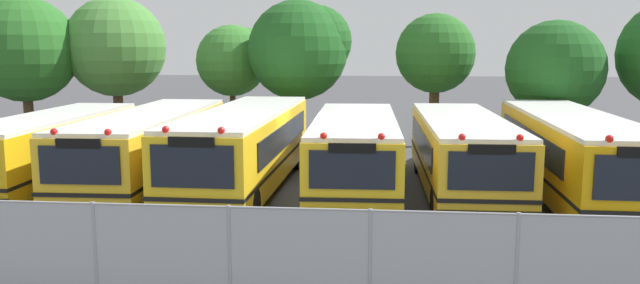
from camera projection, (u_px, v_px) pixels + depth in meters
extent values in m
plane|color=#424244|center=(300.00, 190.00, 20.38)|extent=(160.00, 160.00, 0.00)
cube|color=yellow|center=(52.00, 147.00, 20.86)|extent=(2.57, 9.33, 1.91)
cube|color=white|center=(50.00, 117.00, 20.71)|extent=(2.52, 9.14, 0.12)
cube|color=black|center=(90.00, 137.00, 21.02)|extent=(0.19, 7.24, 0.69)
cube|color=black|center=(21.00, 137.00, 21.20)|extent=(0.19, 7.24, 0.69)
cube|color=black|center=(52.00, 159.00, 20.92)|extent=(2.60, 9.42, 0.10)
cylinder|color=black|center=(32.00, 194.00, 17.71)|extent=(0.30, 1.01, 1.00)
cylinder|color=black|center=(117.00, 157.00, 23.70)|extent=(0.30, 1.01, 1.00)
cylinder|color=black|center=(64.00, 156.00, 23.86)|extent=(0.30, 1.01, 1.00)
cube|color=yellow|center=(152.00, 146.00, 20.74)|extent=(2.79, 10.55, 2.02)
cube|color=white|center=(150.00, 114.00, 20.58)|extent=(2.74, 10.34, 0.12)
cube|color=black|center=(82.00, 213.00, 15.63)|extent=(2.57, 0.23, 0.36)
cube|color=black|center=(80.00, 165.00, 15.50)|extent=(2.06, 0.12, 0.97)
cube|color=black|center=(192.00, 136.00, 20.90)|extent=(0.26, 8.18, 0.73)
cube|color=black|center=(117.00, 135.00, 21.08)|extent=(0.26, 8.18, 0.73)
cube|color=black|center=(152.00, 158.00, 20.81)|extent=(2.82, 10.66, 0.10)
sphere|color=red|center=(108.00, 132.00, 15.50)|extent=(0.18, 0.18, 0.18)
sphere|color=red|center=(54.00, 132.00, 15.59)|extent=(0.18, 0.18, 0.18)
cube|color=black|center=(78.00, 143.00, 15.41)|extent=(1.13, 0.11, 0.24)
cylinder|color=black|center=(146.00, 200.00, 17.01)|extent=(0.31, 1.01, 1.00)
cylinder|color=black|center=(66.00, 199.00, 17.16)|extent=(0.31, 1.01, 1.00)
cylinder|color=black|center=(211.00, 154.00, 24.19)|extent=(0.31, 1.01, 1.00)
cylinder|color=black|center=(154.00, 154.00, 24.35)|extent=(0.31, 1.01, 1.00)
cube|color=yellow|center=(245.00, 147.00, 20.24)|extent=(2.65, 10.90, 2.16)
cube|color=white|center=(245.00, 112.00, 20.06)|extent=(2.60, 10.68, 0.12)
cube|color=black|center=(193.00, 220.00, 14.97)|extent=(2.53, 0.20, 0.36)
cube|color=black|center=(192.00, 167.00, 14.83)|extent=(2.03, 0.09, 1.04)
cube|color=black|center=(285.00, 135.00, 20.34)|extent=(0.18, 8.47, 0.78)
cube|color=black|center=(210.00, 134.00, 20.62)|extent=(0.18, 8.47, 0.78)
cube|color=black|center=(246.00, 160.00, 20.30)|extent=(2.68, 11.00, 0.10)
sphere|color=red|center=(221.00, 131.00, 14.79)|extent=(0.18, 0.18, 0.18)
sphere|color=red|center=(166.00, 130.00, 14.94)|extent=(0.18, 0.18, 0.18)
cube|color=black|center=(191.00, 142.00, 14.73)|extent=(1.12, 0.10, 0.24)
cylinder|color=black|center=(252.00, 207.00, 16.30)|extent=(0.30, 1.00, 1.00)
cylinder|color=black|center=(170.00, 204.00, 16.54)|extent=(0.30, 1.00, 1.00)
cylinder|color=black|center=(296.00, 156.00, 23.82)|extent=(0.30, 1.00, 1.00)
cylinder|color=black|center=(240.00, 155.00, 24.06)|extent=(0.30, 1.00, 1.00)
cube|color=yellow|center=(355.00, 152.00, 19.81)|extent=(2.78, 9.52, 1.97)
cube|color=white|center=(355.00, 119.00, 19.65)|extent=(2.72, 9.33, 0.12)
cube|color=black|center=(352.00, 217.00, 15.20)|extent=(2.60, 0.22, 0.36)
cube|color=black|center=(352.00, 170.00, 15.08)|extent=(2.09, 0.11, 0.95)
cube|color=black|center=(396.00, 141.00, 19.97)|extent=(0.22, 7.37, 0.71)
cube|color=black|center=(315.00, 140.00, 20.15)|extent=(0.22, 7.37, 0.71)
cube|color=black|center=(355.00, 164.00, 19.87)|extent=(2.81, 9.61, 0.10)
sphere|color=red|center=(381.00, 137.00, 15.07)|extent=(0.18, 0.18, 0.18)
sphere|color=red|center=(324.00, 136.00, 15.17)|extent=(0.18, 0.18, 0.18)
cube|color=black|center=(352.00, 148.00, 14.99)|extent=(1.15, 0.11, 0.24)
cylinder|color=black|center=(396.00, 204.00, 16.58)|extent=(0.30, 1.01, 1.00)
cylinder|color=black|center=(311.00, 203.00, 16.74)|extent=(0.30, 1.01, 1.00)
cylinder|color=black|center=(387.00, 161.00, 22.74)|extent=(0.30, 1.01, 1.00)
cylinder|color=black|center=(325.00, 161.00, 22.90)|extent=(0.30, 1.01, 1.00)
cube|color=yellow|center=(461.00, 152.00, 19.84)|extent=(2.63, 9.85, 1.97)
cube|color=white|center=(463.00, 119.00, 19.69)|extent=(2.57, 9.65, 0.12)
cube|color=black|center=(489.00, 219.00, 15.06)|extent=(2.53, 0.20, 0.36)
cube|color=black|center=(491.00, 171.00, 14.94)|extent=(2.03, 0.09, 0.94)
cube|color=black|center=(500.00, 141.00, 19.99)|extent=(0.16, 7.65, 0.71)
cube|color=black|center=(421.00, 140.00, 20.20)|extent=(0.16, 7.65, 0.71)
cube|color=black|center=(461.00, 164.00, 19.90)|extent=(2.65, 9.95, 0.10)
sphere|color=red|center=(520.00, 138.00, 14.93)|extent=(0.18, 0.18, 0.18)
sphere|color=red|center=(462.00, 137.00, 15.04)|extent=(0.18, 0.18, 0.18)
cube|color=black|center=(492.00, 149.00, 14.85)|extent=(1.12, 0.10, 0.24)
cylinder|color=black|center=(521.00, 206.00, 16.43)|extent=(0.30, 1.00, 1.00)
cylinder|color=black|center=(437.00, 204.00, 16.61)|extent=(0.30, 1.00, 1.00)
cylinder|color=black|center=(479.00, 160.00, 22.94)|extent=(0.30, 1.00, 1.00)
cylinder|color=black|center=(419.00, 159.00, 23.12)|extent=(0.30, 1.00, 1.00)
cube|color=#EAA80C|center=(571.00, 153.00, 19.15)|extent=(2.73, 11.11, 2.11)
cube|color=white|center=(574.00, 117.00, 18.99)|extent=(2.67, 10.89, 0.12)
cube|color=black|center=(638.00, 235.00, 13.79)|extent=(2.52, 0.22, 0.36)
cube|color=black|center=(612.00, 141.00, 19.25)|extent=(0.24, 8.62, 0.76)
cube|color=black|center=(528.00, 140.00, 19.55)|extent=(0.24, 8.62, 0.76)
cube|color=black|center=(570.00, 167.00, 19.22)|extent=(2.75, 11.22, 0.10)
sphere|color=red|center=(609.00, 139.00, 13.77)|extent=(0.18, 0.18, 0.18)
cylinder|color=black|center=(569.00, 217.00, 15.37)|extent=(0.30, 1.01, 1.00)
cylinder|color=black|center=(573.00, 161.00, 22.82)|extent=(0.30, 1.01, 1.00)
cylinder|color=black|center=(511.00, 160.00, 23.08)|extent=(0.30, 1.01, 1.00)
cylinder|color=#4C3823|center=(29.00, 117.00, 29.64)|extent=(0.45, 0.45, 2.66)
sphere|color=#286623|center=(24.00, 49.00, 29.16)|extent=(4.91, 4.91, 4.91)
sphere|color=#286623|center=(14.00, 51.00, 29.26)|extent=(3.72, 3.72, 3.72)
cylinder|color=#4C3823|center=(119.00, 113.00, 30.88)|extent=(0.47, 0.47, 2.80)
sphere|color=#478438|center=(116.00, 47.00, 30.40)|extent=(4.83, 4.83, 4.83)
sphere|color=#478438|center=(120.00, 48.00, 30.39)|extent=(2.76, 2.76, 2.76)
cylinder|color=#4C3823|center=(233.00, 115.00, 30.24)|extent=(0.28, 0.28, 2.69)
sphere|color=#387A2D|center=(232.00, 61.00, 29.84)|extent=(3.39, 3.39, 3.39)
sphere|color=#387A2D|center=(248.00, 53.00, 30.11)|extent=(2.40, 2.40, 2.40)
cylinder|color=#4C3823|center=(298.00, 118.00, 28.44)|extent=(0.37, 0.37, 2.79)
sphere|color=#1E561E|center=(298.00, 50.00, 27.97)|extent=(4.47, 4.47, 4.47)
sphere|color=#1E561E|center=(316.00, 41.00, 28.05)|extent=(3.21, 3.21, 3.21)
cylinder|color=#4C3823|center=(434.00, 115.00, 29.20)|extent=(0.47, 0.47, 2.95)
sphere|color=#286623|center=(435.00, 53.00, 28.77)|extent=(3.65, 3.65, 3.65)
sphere|color=#286623|center=(434.00, 53.00, 28.98)|extent=(2.04, 2.04, 2.04)
cylinder|color=#4C3823|center=(552.00, 132.00, 26.18)|extent=(0.30, 0.30, 2.21)
sphere|color=#1E561E|center=(555.00, 69.00, 25.79)|extent=(4.02, 4.02, 4.02)
sphere|color=#1E561E|center=(561.00, 65.00, 25.77)|extent=(2.56, 2.56, 2.56)
cylinder|color=#9EA0A3|center=(96.00, 254.00, 11.17)|extent=(0.07, 0.07, 1.93)
cylinder|color=#9EA0A3|center=(230.00, 259.00, 10.93)|extent=(0.07, 0.07, 1.93)
cylinder|color=#9EA0A3|center=(370.00, 264.00, 10.70)|extent=(0.07, 0.07, 1.93)
cylinder|color=#9EA0A3|center=(516.00, 268.00, 10.46)|extent=(0.07, 0.07, 1.93)
cube|color=#ADB2B7|center=(230.00, 259.00, 10.93)|extent=(24.43, 0.02, 1.89)
cylinder|color=#9EA0A3|center=(229.00, 207.00, 10.79)|extent=(24.43, 0.04, 0.04)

